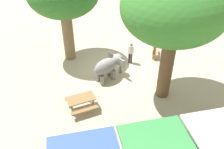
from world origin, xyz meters
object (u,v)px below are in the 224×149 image
person_handler (131,51)px  elephant (108,66)px  picnic_table_near (81,101)px  shade_tree_main (176,8)px  wooden_bench (155,50)px

person_handler → elephant: bearing=0.9°
picnic_table_near → person_handler: bearing=33.8°
shade_tree_main → person_handler: bearing=-75.2°
elephant → shade_tree_main: (-2.79, 2.18, 4.32)m
wooden_bench → person_handler: bearing=-51.5°
elephant → wooden_bench: elephant is taller
elephant → wooden_bench: bearing=-0.5°
elephant → shade_tree_main: bearing=-65.8°
wooden_bench → picnic_table_near: wooden_bench is taller
elephant → person_handler: (-1.84, -1.42, -0.02)m
shade_tree_main → wooden_bench: bearing=-103.9°
person_handler → picnic_table_near: bearing=7.9°
elephant → picnic_table_near: elephant is taller
person_handler → wooden_bench: 2.11m
elephant → wooden_bench: 4.33m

